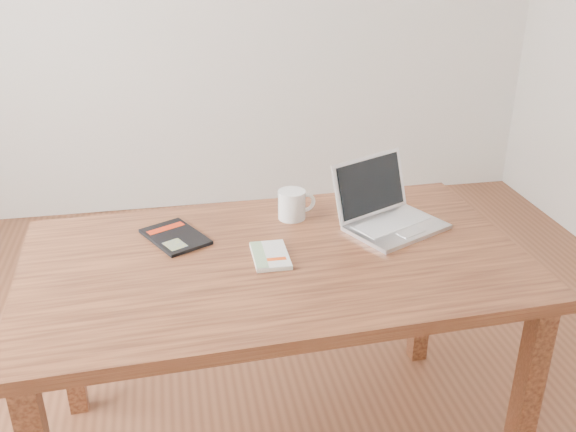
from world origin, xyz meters
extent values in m
plane|color=brown|center=(0.00, 0.00, 0.00)|extent=(4.00, 4.00, 0.00)
cube|color=#5C301B|center=(0.04, -0.12, 0.73)|extent=(1.51, 0.91, 0.04)
cube|color=#5C301B|center=(0.73, -0.45, 0.35)|extent=(0.07, 0.07, 0.71)
cube|color=#5C301B|center=(-0.65, 0.21, 0.35)|extent=(0.07, 0.07, 0.71)
cube|color=#5C301B|center=(0.70, 0.26, 0.35)|extent=(0.07, 0.07, 0.71)
cube|color=silver|center=(0.02, -0.13, 0.76)|extent=(0.11, 0.17, 0.01)
cube|color=silver|center=(0.02, -0.13, 0.76)|extent=(0.10, 0.17, 0.01)
cube|color=gray|center=(-0.01, -0.13, 0.76)|extent=(0.04, 0.16, 0.00)
cube|color=#DB440F|center=(0.03, -0.17, 0.76)|extent=(0.06, 0.02, 0.00)
cube|color=black|center=(-0.25, 0.05, 0.76)|extent=(0.23, 0.26, 0.01)
cube|color=#AE250C|center=(-0.28, 0.11, 0.76)|extent=(0.12, 0.08, 0.00)
cube|color=gray|center=(-0.25, -0.01, 0.76)|extent=(0.08, 0.08, 0.00)
cube|color=silver|center=(0.45, -0.02, 0.76)|extent=(0.36, 0.31, 0.01)
cube|color=silver|center=(0.44, 0.00, 0.76)|extent=(0.28, 0.21, 0.00)
cube|color=#BCBCC1|center=(0.48, -0.07, 0.76)|extent=(0.10, 0.08, 0.00)
cube|color=silver|center=(0.40, 0.10, 0.86)|extent=(0.29, 0.18, 0.19)
cube|color=black|center=(0.40, 0.10, 0.86)|extent=(0.26, 0.16, 0.17)
cylinder|color=white|center=(0.14, 0.13, 0.80)|extent=(0.09, 0.09, 0.10)
cylinder|color=black|center=(0.14, 0.13, 0.84)|extent=(0.07, 0.07, 0.01)
torus|color=white|center=(0.19, 0.14, 0.80)|extent=(0.07, 0.03, 0.07)
camera|label=1|loc=(-0.24, -1.77, 1.67)|focal=40.00mm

